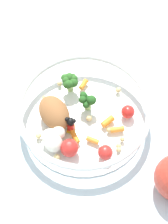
{
  "coord_description": "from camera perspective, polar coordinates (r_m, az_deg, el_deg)",
  "views": [
    {
      "loc": [
        0.11,
        0.32,
        0.58
      ],
      "look_at": [
        0.01,
        0.01,
        0.03
      ],
      "focal_mm": 52.91,
      "sensor_mm": 36.0,
      "label": 1
    }
  ],
  "objects": [
    {
      "name": "food_container",
      "position": [
        0.64,
        -0.84,
        -0.33
      ],
      "size": [
        0.26,
        0.26,
        0.06
      ],
      "color": "white",
      "rests_on": "ground_plane"
    },
    {
      "name": "ground_plane",
      "position": [
        0.67,
        0.98,
        -0.61
      ],
      "size": [
        2.4,
        2.4,
        0.0
      ],
      "primitive_type": "plane",
      "color": "silver"
    }
  ]
}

